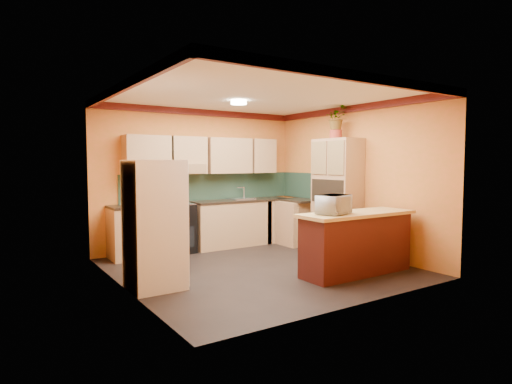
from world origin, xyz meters
TOP-DOWN VIEW (x-y plane):
  - room_shell at (0.02, 0.28)m, footprint 4.24×4.24m
  - base_cabinets_back at (-0.00, 1.80)m, footprint 3.65×0.60m
  - countertop_back at (-0.00, 1.80)m, footprint 3.65×0.62m
  - stove at (-0.63, 1.80)m, footprint 0.58×0.58m
  - kettle at (-0.53, 1.75)m, footprint 0.22×0.22m
  - sink at (0.77, 1.80)m, footprint 0.48×0.40m
  - base_cabinets_right at (1.80, 1.19)m, footprint 0.60×0.80m
  - countertop_right at (1.80, 1.19)m, footprint 0.62×0.80m
  - fridge at (-1.75, -0.15)m, footprint 0.68×0.66m
  - pantry at (1.85, 0.18)m, footprint 0.48×0.90m
  - fern_pot at (1.85, 0.23)m, footprint 0.22×0.22m
  - fern at (1.85, 0.23)m, footprint 0.45×0.41m
  - breakfast_bar at (1.03, -1.09)m, footprint 1.80×0.55m
  - bar_top at (1.03, -1.09)m, footprint 1.90×0.65m
  - microwave at (0.56, -1.09)m, footprint 0.58×0.48m

SIDE VIEW (x-z plane):
  - base_cabinets_back at x=0.00m, z-range 0.00..0.88m
  - base_cabinets_right at x=1.80m, z-range 0.00..0.88m
  - breakfast_bar at x=1.03m, z-range 0.00..0.88m
  - stove at x=-0.63m, z-range 0.00..0.91m
  - fridge at x=-1.75m, z-range 0.00..1.70m
  - countertop_back at x=0.00m, z-range 0.88..0.92m
  - countertop_right at x=1.80m, z-range 0.88..0.92m
  - bar_top at x=1.03m, z-range 0.88..0.93m
  - sink at x=0.77m, z-range 0.92..0.95m
  - kettle at x=-0.53m, z-range 0.91..1.09m
  - pantry at x=1.85m, z-range 0.00..2.10m
  - microwave at x=0.56m, z-range 0.93..1.21m
  - room_shell at x=0.02m, z-range 0.73..3.45m
  - fern_pot at x=1.85m, z-range 2.10..2.26m
  - fern at x=1.85m, z-range 2.26..2.69m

